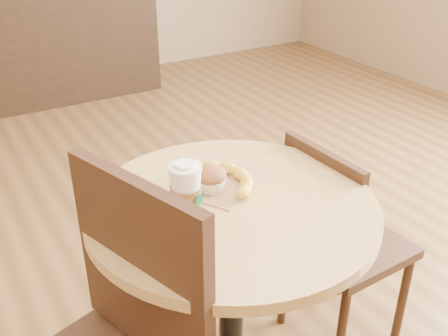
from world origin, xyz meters
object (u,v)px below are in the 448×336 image
coffee_cup (186,190)px  muffin (211,179)px  cafe_table (232,266)px  chair_right (338,240)px  banana (225,177)px

coffee_cup → muffin: size_ratio=1.66×
cafe_table → chair_right: chair_right is taller
muffin → banana: muffin is taller
muffin → banana: size_ratio=0.34×
coffee_cup → muffin: bearing=3.5°
coffee_cup → cafe_table: bearing=-34.6°
muffin → banana: (0.05, 0.02, -0.02)m
chair_right → muffin: muffin is taller
chair_right → banana: (-0.41, 0.03, 0.34)m
cafe_table → banana: size_ratio=3.13×
cafe_table → muffin: 0.25m
chair_right → banana: banana is taller
coffee_cup → banana: 0.17m
chair_right → banana: 0.54m
muffin → chair_right: bearing=-1.4°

